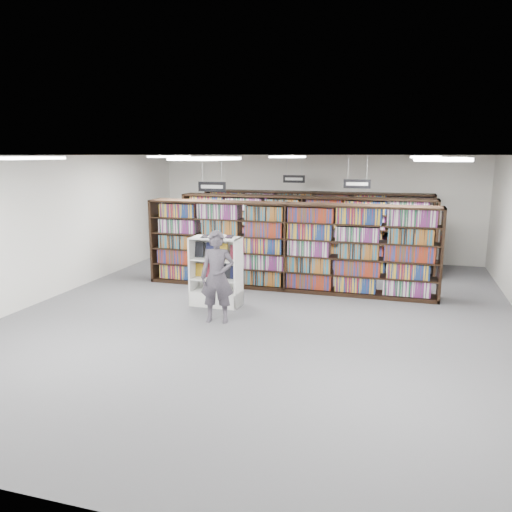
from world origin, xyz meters
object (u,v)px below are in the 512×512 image
(shopper, at_px, (217,277))
(endcap_display, at_px, (217,282))
(open_book, at_px, (217,235))
(bookshelf_row_near, at_px, (287,247))

(shopper, bearing_deg, endcap_display, 102.06)
(endcap_display, xyz_separation_m, open_book, (0.02, 0.01, 1.03))
(endcap_display, relative_size, shopper, 0.83)
(bookshelf_row_near, bearing_deg, open_book, -125.21)
(bookshelf_row_near, bearing_deg, shopper, -105.63)
(endcap_display, bearing_deg, bookshelf_row_near, 55.48)
(bookshelf_row_near, xyz_separation_m, shopper, (-0.76, -2.70, -0.15))
(open_book, bearing_deg, endcap_display, -155.19)
(endcap_display, height_order, shopper, shopper)
(endcap_display, distance_m, shopper, 1.20)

